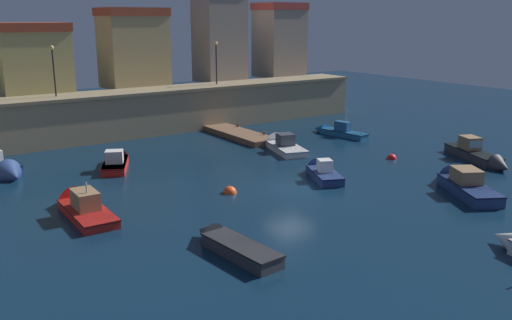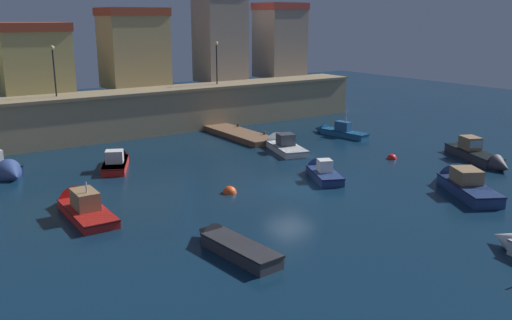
{
  "view_description": "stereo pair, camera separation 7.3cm",
  "coord_description": "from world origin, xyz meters",
  "px_view_note": "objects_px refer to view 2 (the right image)",
  "views": [
    {
      "loc": [
        -18.82,
        -24.17,
        9.65
      ],
      "look_at": [
        0.0,
        3.48,
        0.98
      ],
      "focal_mm": 38.69,
      "sensor_mm": 36.0,
      "label": 1
    },
    {
      "loc": [
        -18.76,
        -24.21,
        9.65
      ],
      "look_at": [
        0.0,
        3.48,
        0.98
      ],
      "focal_mm": 38.69,
      "sensor_mm": 36.0,
      "label": 2
    }
  ],
  "objects_px": {
    "moored_boat_3": "(229,244)",
    "moored_boat_8": "(337,131)",
    "moored_boat_0": "(281,144)",
    "moored_boat_9": "(321,171)",
    "moored_boat_4": "(81,205)",
    "mooring_buoy_2": "(230,193)",
    "moored_boat_1": "(116,161)",
    "mooring_buoy_0": "(392,159)",
    "quay_lamp_0": "(54,63)",
    "moored_boat_2": "(480,156)",
    "quay_lamp_1": "(217,56)",
    "moored_boat_12": "(461,182)"
  },
  "relations": [
    {
      "from": "moored_boat_3",
      "to": "mooring_buoy_2",
      "type": "xyz_separation_m",
      "value": [
        4.2,
        6.8,
        -0.31
      ]
    },
    {
      "from": "moored_boat_1",
      "to": "mooring_buoy_2",
      "type": "relative_size",
      "value": 6.43
    },
    {
      "from": "quay_lamp_1",
      "to": "moored_boat_4",
      "type": "relative_size",
      "value": 0.63
    },
    {
      "from": "moored_boat_4",
      "to": "moored_boat_1",
      "type": "bearing_deg",
      "value": -31.11
    },
    {
      "from": "quay_lamp_0",
      "to": "moored_boat_9",
      "type": "xyz_separation_m",
      "value": [
        10.95,
        -18.52,
        -5.93
      ]
    },
    {
      "from": "quay_lamp_1",
      "to": "moored_boat_8",
      "type": "xyz_separation_m",
      "value": [
        6.0,
        -9.67,
        -5.9
      ]
    },
    {
      "from": "moored_boat_1",
      "to": "mooring_buoy_0",
      "type": "height_order",
      "value": "moored_boat_1"
    },
    {
      "from": "quay_lamp_0",
      "to": "moored_boat_2",
      "type": "height_order",
      "value": "quay_lamp_0"
    },
    {
      "from": "moored_boat_1",
      "to": "moored_boat_8",
      "type": "relative_size",
      "value": 0.92
    },
    {
      "from": "moored_boat_4",
      "to": "moored_boat_9",
      "type": "height_order",
      "value": "moored_boat_4"
    },
    {
      "from": "moored_boat_3",
      "to": "moored_boat_12",
      "type": "distance_m",
      "value": 15.54
    },
    {
      "from": "moored_boat_9",
      "to": "moored_boat_1",
      "type": "bearing_deg",
      "value": 68.69
    },
    {
      "from": "moored_boat_0",
      "to": "mooring_buoy_0",
      "type": "height_order",
      "value": "moored_boat_0"
    },
    {
      "from": "quay_lamp_0",
      "to": "moored_boat_8",
      "type": "relative_size",
      "value": 0.69
    },
    {
      "from": "quay_lamp_1",
      "to": "mooring_buoy_0",
      "type": "relative_size",
      "value": 5.57
    },
    {
      "from": "moored_boat_9",
      "to": "mooring_buoy_2",
      "type": "distance_m",
      "value": 6.51
    },
    {
      "from": "moored_boat_2",
      "to": "mooring_buoy_2",
      "type": "bearing_deg",
      "value": -79.23
    },
    {
      "from": "quay_lamp_0",
      "to": "moored_boat_2",
      "type": "relative_size",
      "value": 0.58
    },
    {
      "from": "moored_boat_9",
      "to": "moored_boat_8",
      "type": "bearing_deg",
      "value": -23.13
    },
    {
      "from": "moored_boat_1",
      "to": "moored_boat_9",
      "type": "distance_m",
      "value": 13.65
    },
    {
      "from": "quay_lamp_1",
      "to": "quay_lamp_0",
      "type": "bearing_deg",
      "value": 180.0
    },
    {
      "from": "moored_boat_3",
      "to": "mooring_buoy_2",
      "type": "height_order",
      "value": "moored_boat_3"
    },
    {
      "from": "moored_boat_12",
      "to": "moored_boat_8",
      "type": "bearing_deg",
      "value": 12.46
    },
    {
      "from": "moored_boat_3",
      "to": "moored_boat_8",
      "type": "xyz_separation_m",
      "value": [
        20.03,
        15.31,
        0.03
      ]
    },
    {
      "from": "moored_boat_0",
      "to": "moored_boat_9",
      "type": "distance_m",
      "value": 7.85
    },
    {
      "from": "quay_lamp_0",
      "to": "moored_boat_8",
      "type": "height_order",
      "value": "quay_lamp_0"
    },
    {
      "from": "quay_lamp_0",
      "to": "moored_boat_4",
      "type": "bearing_deg",
      "value": -101.83
    },
    {
      "from": "quay_lamp_1",
      "to": "moored_boat_4",
      "type": "height_order",
      "value": "quay_lamp_1"
    },
    {
      "from": "moored_boat_2",
      "to": "moored_boat_3",
      "type": "height_order",
      "value": "moored_boat_2"
    },
    {
      "from": "moored_boat_0",
      "to": "moored_boat_3",
      "type": "xyz_separation_m",
      "value": [
        -13.14,
        -13.91,
        -0.02
      ]
    },
    {
      "from": "quay_lamp_0",
      "to": "moored_boat_1",
      "type": "xyz_separation_m",
      "value": [
        1.26,
        -8.91,
        -5.92
      ]
    },
    {
      "from": "moored_boat_1",
      "to": "moored_boat_3",
      "type": "xyz_separation_m",
      "value": [
        -0.99,
        -16.07,
        -0.04
      ]
    },
    {
      "from": "quay_lamp_0",
      "to": "moored_boat_1",
      "type": "bearing_deg",
      "value": -81.98
    },
    {
      "from": "quay_lamp_0",
      "to": "mooring_buoy_2",
      "type": "height_order",
      "value": "quay_lamp_0"
    },
    {
      "from": "moored_boat_2",
      "to": "moored_boat_9",
      "type": "distance_m",
      "value": 11.88
    },
    {
      "from": "quay_lamp_0",
      "to": "moored_boat_8",
      "type": "xyz_separation_m",
      "value": [
        20.29,
        -9.67,
        -5.93
      ]
    },
    {
      "from": "moored_boat_3",
      "to": "moored_boat_1",
      "type": "bearing_deg",
      "value": -9.04
    },
    {
      "from": "moored_boat_1",
      "to": "moored_boat_12",
      "type": "height_order",
      "value": "moored_boat_12"
    },
    {
      "from": "mooring_buoy_0",
      "to": "mooring_buoy_2",
      "type": "xyz_separation_m",
      "value": [
        -13.52,
        -0.23,
        0.0
      ]
    },
    {
      "from": "moored_boat_9",
      "to": "moored_boat_12",
      "type": "xyz_separation_m",
      "value": [
        4.85,
        -6.64,
        0.11
      ]
    },
    {
      "from": "moored_boat_9",
      "to": "moored_boat_4",
      "type": "bearing_deg",
      "value": 105.53
    },
    {
      "from": "moored_boat_0",
      "to": "moored_boat_9",
      "type": "height_order",
      "value": "moored_boat_0"
    },
    {
      "from": "moored_boat_3",
      "to": "mooring_buoy_0",
      "type": "bearing_deg",
      "value": -73.85
    },
    {
      "from": "moored_boat_2",
      "to": "mooring_buoy_0",
      "type": "distance_m",
      "value": 5.91
    },
    {
      "from": "moored_boat_3",
      "to": "mooring_buoy_0",
      "type": "xyz_separation_m",
      "value": [
        17.72,
        7.04,
        -0.31
      ]
    },
    {
      "from": "moored_boat_4",
      "to": "moored_boat_2",
      "type": "bearing_deg",
      "value": -101.13
    },
    {
      "from": "moored_boat_4",
      "to": "mooring_buoy_2",
      "type": "height_order",
      "value": "moored_boat_4"
    },
    {
      "from": "quay_lamp_0",
      "to": "quay_lamp_1",
      "type": "distance_m",
      "value": 14.29
    },
    {
      "from": "quay_lamp_0",
      "to": "moored_boat_2",
      "type": "xyz_separation_m",
      "value": [
        22.34,
        -21.91,
        -5.83
      ]
    },
    {
      "from": "moored_boat_12",
      "to": "mooring_buoy_2",
      "type": "bearing_deg",
      "value": 87.02
    }
  ]
}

